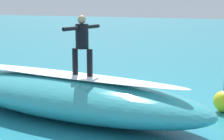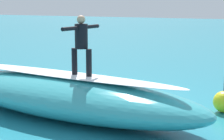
# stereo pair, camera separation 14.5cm
# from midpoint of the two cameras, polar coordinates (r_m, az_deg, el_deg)

# --- Properties ---
(ground_plane) EXTENTS (120.00, 120.00, 0.00)m
(ground_plane) POSITION_cam_midpoint_polar(r_m,az_deg,el_deg) (13.88, 0.90, -4.19)
(ground_plane) COLOR teal
(wave_crest) EXTENTS (9.43, 3.80, 1.22)m
(wave_crest) POSITION_cam_midpoint_polar(r_m,az_deg,el_deg) (11.84, -6.49, -3.73)
(wave_crest) COLOR teal
(wave_crest) RESTS_ON ground_plane
(wave_foam_lip) EXTENTS (7.85, 1.91, 0.08)m
(wave_foam_lip) POSITION_cam_midpoint_polar(r_m,az_deg,el_deg) (11.70, -6.55, -0.64)
(wave_foam_lip) COLOR white
(wave_foam_lip) RESTS_ON wave_crest
(surfboard_riding) EXTENTS (2.02, 0.80, 0.07)m
(surfboard_riding) POSITION_cam_midpoint_polar(r_m,az_deg,el_deg) (11.33, -4.02, -0.97)
(surfboard_riding) COLOR silver
(surfboard_riding) RESTS_ON wave_crest
(surfer_riding) EXTENTS (0.68, 1.62, 1.71)m
(surfer_riding) POSITION_cam_midpoint_polar(r_m,az_deg,el_deg) (11.17, -4.09, 4.24)
(surfer_riding) COLOR black
(surfer_riding) RESTS_ON surfboard_riding
(surfboard_paddling) EXTENTS (2.02, 1.21, 0.08)m
(surfboard_paddling) POSITION_cam_midpoint_polar(r_m,az_deg,el_deg) (15.32, 3.52, -2.68)
(surfboard_paddling) COLOR #E0563D
(surfboard_paddling) RESTS_ON ground_plane
(surfer_paddling) EXTENTS (1.59, 0.80, 0.30)m
(surfer_paddling) POSITION_cam_midpoint_polar(r_m,az_deg,el_deg) (15.37, 3.18, -2.00)
(surfer_paddling) COLOR black
(surfer_paddling) RESTS_ON surfboard_paddling
(buoy_marker) EXTENTS (0.67, 0.67, 1.14)m
(buoy_marker) POSITION_cam_midpoint_polar(r_m,az_deg,el_deg) (12.67, 16.21, -4.41)
(buoy_marker) COLOR yellow
(buoy_marker) RESTS_ON ground_plane
(foam_patch_mid) EXTENTS (0.61, 0.67, 0.14)m
(foam_patch_mid) POSITION_cam_midpoint_polar(r_m,az_deg,el_deg) (13.33, -1.64, -4.50)
(foam_patch_mid) COLOR white
(foam_patch_mid) RESTS_ON ground_plane
(foam_patch_far) EXTENTS (1.15, 1.24, 0.14)m
(foam_patch_far) POSITION_cam_midpoint_polar(r_m,az_deg,el_deg) (13.65, -14.34, -4.47)
(foam_patch_far) COLOR white
(foam_patch_far) RESTS_ON ground_plane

